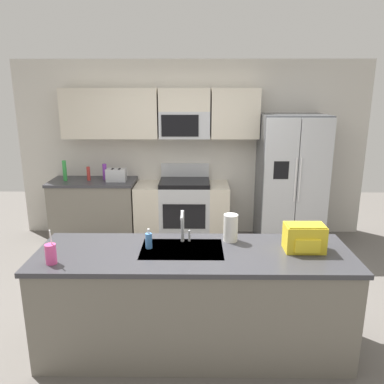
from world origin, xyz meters
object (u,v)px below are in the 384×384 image
at_px(sink_faucet, 183,224).
at_px(paper_towel_roll, 231,228).
at_px(toaster, 116,175).
at_px(pepper_mill, 88,174).
at_px(drink_cup_pink, 51,254).
at_px(soap_dispenser, 149,240).
at_px(backpack, 305,237).
at_px(range_oven, 182,210).
at_px(bottle_purple, 105,172).
at_px(refrigerator, 290,180).
at_px(bottle_green, 65,171).

xyz_separation_m(sink_faucet, paper_towel_roll, (0.41, 0.04, -0.05)).
height_order(toaster, sink_faucet, sink_faucet).
bearing_deg(pepper_mill, drink_cup_pink, -80.47).
relative_size(toaster, soap_dispenser, 1.65).
bearing_deg(soap_dispenser, paper_towel_roll, 13.66).
relative_size(soap_dispenser, backpack, 0.53).
bearing_deg(backpack, toaster, 129.84).
bearing_deg(range_oven, bottle_purple, 177.29).
relative_size(range_oven, backpack, 4.25).
distance_m(range_oven, refrigerator, 1.63).
distance_m(toaster, pepper_mill, 0.42).
bearing_deg(sink_faucet, paper_towel_roll, 5.82).
bearing_deg(bottle_purple, backpack, -48.85).
height_order(range_oven, backpack, backpack).
height_order(bottle_purple, drink_cup_pink, drink_cup_pink).
height_order(toaster, bottle_purple, bottle_purple).
height_order(bottle_purple, sink_faucet, sink_faucet).
distance_m(range_oven, bottle_green, 1.79).
relative_size(range_oven, refrigerator, 0.74).
distance_m(toaster, drink_cup_pink, 2.70).
xyz_separation_m(range_oven, drink_cup_pink, (-0.90, -2.75, 0.54)).
relative_size(bottle_green, backpack, 0.92).
xyz_separation_m(bottle_green, bottle_purple, (0.56, 0.09, -0.03)).
bearing_deg(range_oven, backpack, -66.36).
height_order(pepper_mill, paper_towel_roll, paper_towel_roll).
relative_size(range_oven, toaster, 4.86).
bearing_deg(refrigerator, paper_towel_roll, -115.39).
bearing_deg(refrigerator, pepper_mill, 178.63).
bearing_deg(refrigerator, sink_faucet, -122.96).
distance_m(refrigerator, bottle_green, 3.25).
height_order(range_oven, drink_cup_pink, drink_cup_pink).
relative_size(sink_faucet, drink_cup_pink, 1.02).
xyz_separation_m(toaster, paper_towel_roll, (1.45, -2.23, 0.03)).
bearing_deg(bottle_green, backpack, -41.48).
height_order(pepper_mill, sink_faucet, sink_faucet).
bearing_deg(bottle_green, refrigerator, -0.70).
xyz_separation_m(toaster, pepper_mill, (-0.41, 0.05, 0.01)).
bearing_deg(toaster, backpack, -50.16).
bearing_deg(toaster, pepper_mill, 173.10).
distance_m(toaster, bottle_green, 0.75).
relative_size(range_oven, bottle_purple, 5.86).
distance_m(refrigerator, paper_towel_roll, 2.45).
height_order(refrigerator, pepper_mill, refrigerator).
bearing_deg(pepper_mill, sink_faucet, -58.05).
bearing_deg(toaster, bottle_green, 178.43).
height_order(toaster, bottle_green, bottle_green).
xyz_separation_m(pepper_mill, paper_towel_roll, (1.86, -2.28, 0.02)).
distance_m(pepper_mill, paper_towel_roll, 2.95).
bearing_deg(paper_towel_roll, soap_dispenser, -166.34).
bearing_deg(bottle_purple, drink_cup_pink, -85.16).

